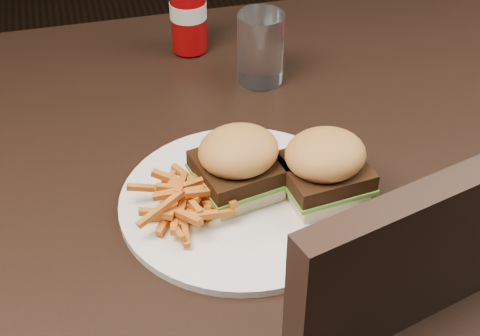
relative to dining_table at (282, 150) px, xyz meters
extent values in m
cube|color=black|center=(0.00, 0.00, 0.00)|extent=(1.20, 0.80, 0.04)
cube|color=black|center=(0.60, 0.67, -0.30)|extent=(0.52, 0.52, 0.04)
cylinder|color=white|center=(-0.09, -0.12, 0.03)|extent=(0.30, 0.30, 0.01)
cube|color=beige|center=(-0.09, -0.10, 0.04)|extent=(0.10, 0.10, 0.02)
cube|color=beige|center=(0.01, -0.14, 0.04)|extent=(0.10, 0.09, 0.02)
cylinder|color=#920508|center=(-0.07, 0.26, 0.08)|extent=(0.07, 0.07, 0.11)
cylinder|color=white|center=(0.01, 0.15, 0.08)|extent=(0.08, 0.08, 0.11)
camera|label=1|loc=(-0.25, -0.76, 0.61)|focal=55.00mm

